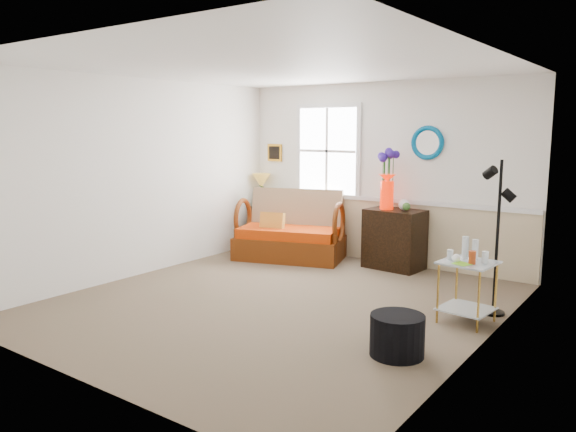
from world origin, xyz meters
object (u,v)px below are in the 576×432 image
Objects in this scene: lamp_stand at (262,226)px; cabinet at (394,239)px; side_table at (467,292)px; floor_lamp at (497,238)px; ottoman at (397,335)px; loveseat at (290,225)px.

cabinet is at bearing -2.22° from lamp_stand.
side_table is 0.68m from floor_lamp.
ottoman is (3.78, -2.90, -0.15)m from lamp_stand.
lamp_stand is at bearing 134.65° from loveseat.
loveseat is at bearing 157.89° from side_table.
cabinet is at bearing 133.81° from side_table.
side_table is (3.98, -1.72, -0.02)m from lamp_stand.
side_table is (3.09, -1.26, -0.20)m from loveseat.
cabinet reaches higher than side_table.
cabinet is at bearing 167.58° from floor_lamp.
side_table is (1.56, -1.63, -0.10)m from cabinet.
ottoman is at bearing -37.55° from lamp_stand.
ottoman is (2.88, -2.44, -0.33)m from loveseat.
loveseat is at bearing 139.76° from ottoman.
lamp_stand reaches higher than ottoman.
lamp_stand is 0.41× the size of floor_lamp.
floor_lamp is at bearing -32.21° from loveseat.
lamp_stand is 0.80× the size of cabinet.
side_table reaches higher than ottoman.
ottoman is at bearing -59.34° from cabinet.
floor_lamp is at bearing -17.31° from lamp_stand.
loveseat is at bearing -171.76° from floor_lamp.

